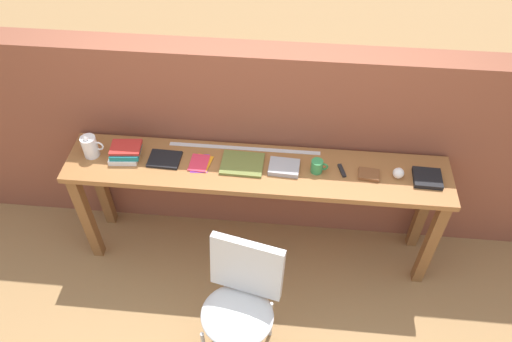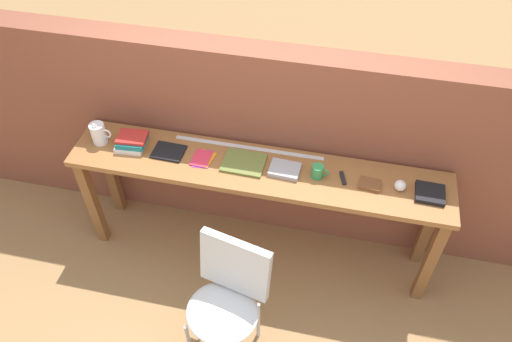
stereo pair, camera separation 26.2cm
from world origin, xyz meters
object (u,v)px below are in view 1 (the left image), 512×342
(book_stack_leftmost, at_px, (125,152))
(sports_ball_small, at_px, (398,173))
(pitcher_white, at_px, (90,146))
(mug, at_px, (317,166))
(pamphlet_pile_colourful, at_px, (200,163))
(chair_white_moulded, at_px, (241,299))
(leather_journal_brown, at_px, (369,175))
(book_repair_rightmost, at_px, (427,178))
(book_open_centre, at_px, (242,164))
(magazine_cycling, at_px, (165,159))
(multitool_folded, at_px, (342,171))

(book_stack_leftmost, bearing_deg, sports_ball_small, -0.47)
(pitcher_white, xyz_separation_m, mug, (1.48, -0.01, -0.03))
(pitcher_white, bearing_deg, book_stack_leftmost, 0.54)
(book_stack_leftmost, distance_m, mug, 1.25)
(pamphlet_pile_colourful, xyz_separation_m, sports_ball_small, (1.27, -0.00, 0.03))
(pitcher_white, height_order, pamphlet_pile_colourful, pitcher_white)
(pitcher_white, height_order, mug, pitcher_white)
(chair_white_moulded, xyz_separation_m, book_stack_leftmost, (-0.84, 0.77, 0.40))
(leather_journal_brown, height_order, book_repair_rightmost, book_repair_rightmost)
(book_stack_leftmost, xyz_separation_m, book_open_centre, (0.77, 0.00, -0.04))
(pamphlet_pile_colourful, bearing_deg, book_open_centre, 3.04)
(mug, bearing_deg, sports_ball_small, -0.24)
(sports_ball_small, xyz_separation_m, book_repair_rightmost, (0.18, -0.01, -0.02))
(chair_white_moulded, height_order, sports_ball_small, sports_ball_small)
(book_stack_leftmost, bearing_deg, magazine_cycling, -1.11)
(book_open_centre, relative_size, multitool_folded, 2.48)
(pitcher_white, relative_size, book_repair_rightmost, 1.04)
(magazine_cycling, xyz_separation_m, pamphlet_pile_colourful, (0.24, -0.01, -0.00))
(pitcher_white, bearing_deg, multitool_folded, 0.11)
(multitool_folded, relative_size, sports_ball_small, 1.57)
(chair_white_moulded, relative_size, book_stack_leftmost, 4.12)
(chair_white_moulded, xyz_separation_m, pamphlet_pile_colourful, (-0.35, 0.75, 0.36))
(multitool_folded, bearing_deg, book_open_centre, -179.94)
(pitcher_white, xyz_separation_m, pamphlet_pile_colourful, (0.72, -0.01, -0.07))
(book_open_centre, bearing_deg, mug, 0.12)
(pamphlet_pile_colourful, bearing_deg, chair_white_moulded, -65.36)
(pamphlet_pile_colourful, bearing_deg, sports_ball_small, -0.00)
(chair_white_moulded, height_order, mug, mug)
(chair_white_moulded, height_order, book_open_centre, book_open_centre)
(pitcher_white, height_order, book_open_centre, pitcher_white)
(multitool_folded, xyz_separation_m, leather_journal_brown, (0.17, -0.02, 0.00))
(multitool_folded, bearing_deg, magazine_cycling, -179.71)
(book_open_centre, xyz_separation_m, mug, (0.48, -0.01, 0.04))
(pamphlet_pile_colourful, distance_m, leather_journal_brown, 1.08)
(magazine_cycling, height_order, sports_ball_small, sports_ball_small)
(pitcher_white, xyz_separation_m, book_open_centre, (1.00, 0.00, -0.07))
(multitool_folded, bearing_deg, chair_white_moulded, -126.63)
(mug, bearing_deg, multitool_folded, 4.70)
(sports_ball_small, height_order, book_repair_rightmost, sports_ball_small)
(book_stack_leftmost, height_order, leather_journal_brown, book_stack_leftmost)
(mug, height_order, leather_journal_brown, mug)
(book_stack_leftmost, distance_m, leather_journal_brown, 1.58)
(pitcher_white, bearing_deg, magazine_cycling, -0.34)
(book_open_centre, height_order, leather_journal_brown, leather_journal_brown)
(book_repair_rightmost, bearing_deg, magazine_cycling, -178.90)
(mug, relative_size, multitool_folded, 1.00)
(pitcher_white, distance_m, multitool_folded, 1.64)
(pamphlet_pile_colourful, xyz_separation_m, book_open_centre, (0.27, 0.01, 0.00))
(leather_journal_brown, distance_m, book_repair_rightmost, 0.37)
(magazine_cycling, bearing_deg, sports_ball_small, 1.54)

